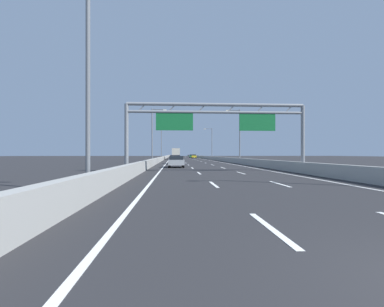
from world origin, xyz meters
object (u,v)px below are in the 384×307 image
(streetlamp_left_far, at_px, (162,141))
(silver_car, at_px, (176,161))
(white_car, at_px, (175,156))
(streetlamp_left_mid, at_px, (153,132))
(green_car, at_px, (192,156))
(box_truck, at_px, (176,153))
(blue_car, at_px, (175,159))
(streetlamp_left_near, at_px, (93,69))
(streetlamp_right_far, at_px, (211,142))
(yellow_car, at_px, (194,156))
(sign_gantry, at_px, (216,119))
(streetlamp_right_mid, at_px, (238,133))

(streetlamp_left_far, bearing_deg, silver_car, -85.81)
(silver_car, xyz_separation_m, white_car, (0.15, 75.80, 0.05))
(streetlamp_left_mid, height_order, green_car, streetlamp_left_mid)
(box_truck, bearing_deg, blue_car, -90.56)
(streetlamp_left_far, height_order, green_car, streetlamp_left_far)
(streetlamp_left_near, bearing_deg, streetlamp_left_mid, 90.00)
(streetlamp_left_near, height_order, streetlamp_left_mid, same)
(green_car, xyz_separation_m, blue_car, (-7.36, -74.33, 0.02))
(blue_car, bearing_deg, streetlamp_left_far, 95.43)
(streetlamp_left_mid, height_order, silver_car, streetlamp_left_mid)
(streetlamp_left_near, height_order, green_car, streetlamp_left_near)
(streetlamp_right_far, bearing_deg, streetlamp_left_far, 180.00)
(green_car, bearing_deg, box_truck, -100.74)
(streetlamp_left_mid, height_order, streetlamp_right_far, same)
(blue_car, xyz_separation_m, box_truck, (0.37, 37.44, 1.01))
(streetlamp_left_far, relative_size, box_truck, 1.14)
(silver_car, distance_m, green_car, 87.40)
(streetlamp_right_far, distance_m, silver_car, 53.46)
(yellow_car, bearing_deg, blue_car, -96.95)
(streetlamp_right_far, distance_m, yellow_car, 21.70)
(sign_gantry, xyz_separation_m, streetlamp_right_far, (7.47, 60.65, 0.57))
(yellow_car, bearing_deg, streetlamp_right_mid, -86.18)
(streetlamp_left_far, relative_size, silver_car, 2.29)
(blue_car, height_order, box_truck, box_truck)
(streetlamp_left_near, height_order, silver_car, streetlamp_left_near)
(streetlamp_left_far, distance_m, yellow_car, 24.05)
(streetlamp_left_mid, bearing_deg, white_car, 86.27)
(silver_car, height_order, blue_car, blue_car)
(silver_car, xyz_separation_m, green_car, (7.28, 87.10, 0.01))
(green_car, distance_m, box_truck, 37.56)
(streetlamp_right_mid, height_order, streetlamp_left_far, same)
(streetlamp_left_near, distance_m, streetlamp_left_mid, 37.05)
(blue_car, bearing_deg, streetlamp_right_far, 74.10)
(streetlamp_left_mid, bearing_deg, green_car, 81.25)
(sign_gantry, relative_size, yellow_car, 3.68)
(white_car, bearing_deg, blue_car, -90.21)
(streetlamp_right_mid, relative_size, streetlamp_right_far, 1.00)
(green_car, bearing_deg, blue_car, -95.66)
(yellow_car, bearing_deg, silver_car, -95.68)
(white_car, xyz_separation_m, box_truck, (0.14, -25.58, 1.00))
(silver_car, bearing_deg, streetlamp_left_mid, 104.23)
(streetlamp_right_far, height_order, yellow_car, streetlamp_right_far)
(streetlamp_left_mid, relative_size, silver_car, 2.29)
(streetlamp_right_mid, height_order, blue_car, streetlamp_right_mid)
(streetlamp_right_mid, xyz_separation_m, streetlamp_left_far, (-14.93, 37.05, 0.00))
(silver_car, bearing_deg, streetlamp_left_far, 94.19)
(streetlamp_right_mid, bearing_deg, yellow_car, 93.82)
(streetlamp_left_far, relative_size, white_car, 2.15)
(streetlamp_left_mid, relative_size, yellow_car, 2.08)
(yellow_car, bearing_deg, streetlamp_left_far, -117.96)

